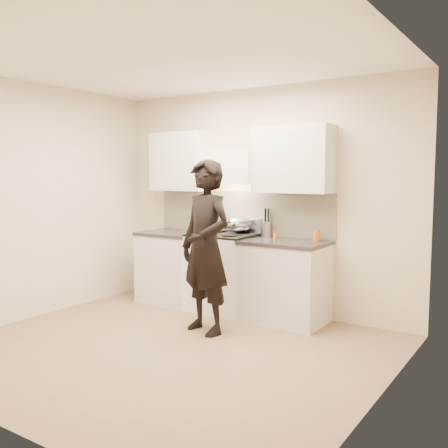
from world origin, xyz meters
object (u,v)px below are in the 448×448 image
object	(u,v)px
counter_right	(285,281)
wok	(237,224)
utensil_crock	(266,228)
stove	(224,272)
person	(206,247)

from	to	relation	value
counter_right	wok	distance (m)	0.94
wok	utensil_crock	size ratio (longest dim) A/B	1.40
counter_right	wok	world-z (taller)	wok
wok	utensil_crock	xyz separation A→B (m)	(0.33, 0.13, -0.04)
stove	wok	size ratio (longest dim) A/B	2.04
utensil_crock	person	distance (m)	1.06
stove	person	world-z (taller)	person
wok	utensil_crock	distance (m)	0.36
counter_right	utensil_crock	bearing A→B (deg)	147.19
counter_right	utensil_crock	world-z (taller)	utensil_crock
stove	person	distance (m)	0.96
stove	person	size ratio (longest dim) A/B	0.53
stove	wok	distance (m)	0.61
stove	utensil_crock	size ratio (longest dim) A/B	2.85
stove	utensil_crock	xyz separation A→B (m)	(0.45, 0.25, 0.55)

